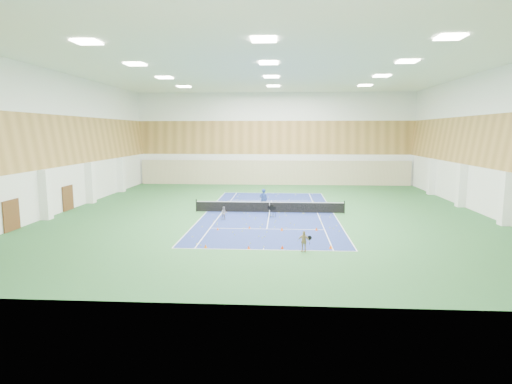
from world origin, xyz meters
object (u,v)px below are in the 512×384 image
tennis_net (270,206)px  child_court (224,213)px  ball_cart (272,211)px  coach (263,200)px  child_apron (304,241)px

tennis_net → child_court: tennis_net is taller
tennis_net → ball_cart: (0.23, -1.94, -0.08)m
ball_cart → coach: bearing=81.3°
coach → ball_cart: coach is taller
coach → ball_cart: size_ratio=2.08×
tennis_net → child_apron: size_ratio=10.45×
coach → child_apron: (2.94, -13.04, -0.36)m
coach → child_apron: 13.37m
coach → child_court: coach is taller
child_apron → ball_cart: bearing=113.7°
tennis_net → child_court: size_ratio=12.09×
child_court → ball_cart: (3.73, 1.37, -0.06)m
child_court → ball_cart: size_ratio=1.13×
child_court → child_apron: size_ratio=0.86×
child_court → child_apron: 10.53m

